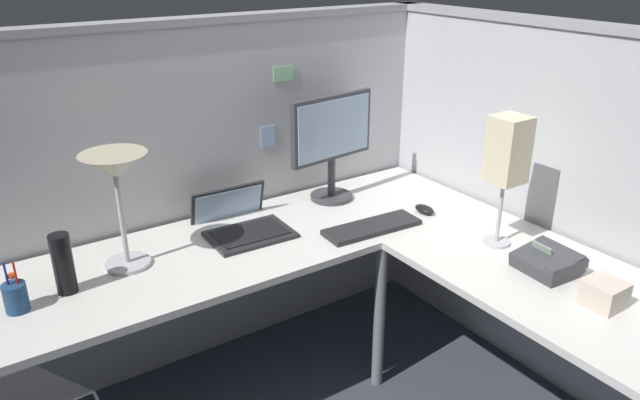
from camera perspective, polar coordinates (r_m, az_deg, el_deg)
name	(u,v)px	position (r m, az deg, el deg)	size (l,w,h in m)	color
cubicle_wall_back	(193,198)	(2.79, -11.86, 0.18)	(2.57, 0.12, 1.58)	#B2B2B7
cubicle_wall_right	(581,221)	(2.73, 23.44, -1.83)	(0.12, 2.37, 1.58)	#B2B2B7
desk	(353,306)	(2.24, 3.17, -9.94)	(2.35, 2.15, 0.73)	silver
monitor	(332,140)	(2.79, 1.14, 5.71)	(0.46, 0.20, 0.50)	#38383D
laptop	(240,223)	(2.60, -7.53, -2.15)	(0.35, 0.39, 0.22)	#232326
keyboard	(372,227)	(2.58, 4.92, -2.58)	(0.43, 0.14, 0.02)	#232326
computer_mouse	(425,209)	(2.77, 9.84, -0.87)	(0.06, 0.10, 0.03)	black
desk_lamp_dome	(116,175)	(2.26, -18.73, 2.21)	(0.24, 0.24, 0.44)	#B7BABF
pen_cup	(16,297)	(2.24, -26.80, -8.16)	(0.08, 0.08, 0.18)	navy
thermos_flask	(63,264)	(2.26, -23.08, -5.56)	(0.07, 0.07, 0.22)	black
office_phone	(548,263)	(2.39, 20.76, -5.57)	(0.20, 0.22, 0.11)	#38383D
desk_lamp_paper	(507,154)	(2.42, 17.26, 4.21)	(0.13, 0.13, 0.53)	#B7BABF
tissue_box	(604,294)	(2.25, 25.24, -8.02)	(0.12, 0.12, 0.09)	beige
pinned_note_leftmost	(267,137)	(2.81, -5.04, 5.99)	(0.07, 0.00, 0.10)	#99B7E5
pinned_note_middle	(283,74)	(2.79, -3.48, 11.81)	(0.10, 0.00, 0.07)	#8CCC99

